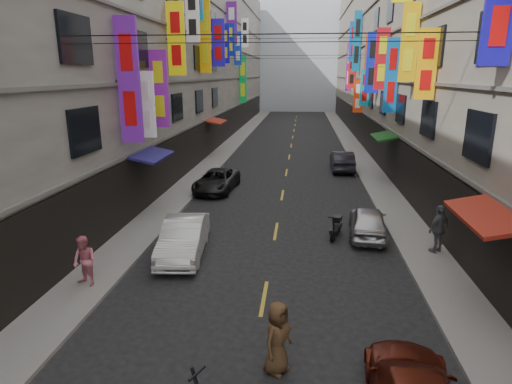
% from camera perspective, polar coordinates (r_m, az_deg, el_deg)
% --- Properties ---
extents(sidewalk_left, '(2.00, 90.00, 0.12)m').
position_cam_1_polar(sidewalk_left, '(37.37, -4.82, 4.95)').
color(sidewalk_left, slate).
rests_on(sidewalk_left, ground).
extents(sidewalk_right, '(2.00, 90.00, 0.12)m').
position_cam_1_polar(sidewalk_right, '(37.03, 13.80, 4.46)').
color(sidewalk_right, slate).
rests_on(sidewalk_right, ground).
extents(building_row_left, '(10.14, 90.00, 19.00)m').
position_cam_1_polar(building_row_left, '(38.45, -14.46, 18.95)').
color(building_row_left, gray).
rests_on(building_row_left, ground).
extents(building_row_right, '(10.14, 90.00, 19.00)m').
position_cam_1_polar(building_row_right, '(37.78, 24.27, 18.19)').
color(building_row_right, gray).
rests_on(building_row_right, ground).
extents(haze_block, '(18.00, 8.00, 22.00)m').
position_cam_1_polar(haze_block, '(86.18, 5.77, 18.14)').
color(haze_block, silver).
rests_on(haze_block, ground).
extents(shop_signage, '(14.00, 55.00, 12.34)m').
position_cam_1_polar(shop_signage, '(29.55, 3.86, 19.90)').
color(shop_signage, '#0F3FB2').
rests_on(shop_signage, ground).
extents(street_awnings, '(13.99, 35.20, 0.41)m').
position_cam_1_polar(street_awnings, '(20.56, -0.39, 4.72)').
color(street_awnings, '#134913').
rests_on(street_awnings, ground).
extents(overhead_cables, '(14.00, 38.04, 1.24)m').
position_cam_1_polar(overhead_cables, '(24.17, 3.90, 20.09)').
color(overhead_cables, black).
rests_on(overhead_cables, ground).
extents(lane_markings, '(0.12, 80.20, 0.01)m').
position_cam_1_polar(lane_markings, '(33.78, 4.28, 3.75)').
color(lane_markings, gold).
rests_on(lane_markings, ground).
extents(scooter_far_right, '(0.71, 1.77, 1.14)m').
position_cam_1_polar(scooter_far_right, '(18.87, 10.63, -4.60)').
color(scooter_far_right, black).
rests_on(scooter_far_right, ground).
extents(car_left_mid, '(1.95, 4.49, 1.44)m').
position_cam_1_polar(car_left_mid, '(16.86, -9.63, -6.02)').
color(car_left_mid, silver).
rests_on(car_left_mid, ground).
extents(car_left_far, '(2.42, 4.69, 1.26)m').
position_cam_1_polar(car_left_far, '(25.87, -5.27, 1.53)').
color(car_left_far, black).
rests_on(car_left_far, ground).
extents(car_right_mid, '(1.91, 3.99, 1.31)m').
position_cam_1_polar(car_right_mid, '(19.21, 14.69, -3.81)').
color(car_right_mid, '#B9B8BD').
rests_on(car_right_mid, ground).
extents(car_right_far, '(1.54, 4.35, 1.43)m').
position_cam_1_polar(car_right_far, '(31.91, 11.39, 4.09)').
color(car_right_far, '#24232A').
rests_on(car_right_far, ground).
extents(pedestrian_lfar, '(0.98, 0.84, 1.69)m').
position_cam_1_polar(pedestrian_lfar, '(15.10, -21.89, -8.56)').
color(pedestrian_lfar, '#DE7587').
rests_on(pedestrian_lfar, sidewalk_left).
extents(pedestrian_rfar, '(1.27, 1.19, 1.91)m').
position_cam_1_polar(pedestrian_rfar, '(17.97, 23.20, -4.52)').
color(pedestrian_rfar, '#5B5B5D').
rests_on(pedestrian_rfar, sidewalk_right).
extents(pedestrian_crossing, '(0.97, 1.06, 1.79)m').
position_cam_1_polar(pedestrian_crossing, '(10.53, 2.88, -18.84)').
color(pedestrian_crossing, '#4C331E').
rests_on(pedestrian_crossing, ground).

